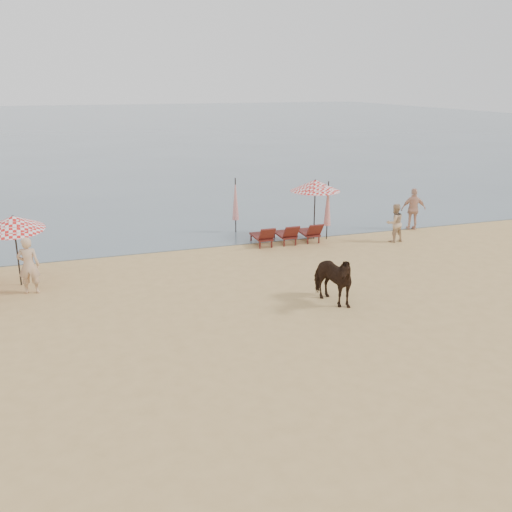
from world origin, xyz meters
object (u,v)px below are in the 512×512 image
Objects in this scene: lounger_cluster_right at (287,234)px; umbrella_open_left_b at (13,223)px; umbrella_closed_right at (328,204)px; beachgoer_left at (29,265)px; umbrella_open_right at (315,185)px; beachgoer_right_a at (395,223)px; cow at (331,279)px; umbrella_closed_left at (235,199)px; beachgoer_right_b at (413,209)px.

umbrella_open_left_b reaches higher than lounger_cluster_right.
umbrella_closed_right reaches higher than beachgoer_left.
umbrella_open_left_b reaches higher than beachgoer_left.
umbrella_open_right is (11.32, 2.14, 0.17)m from umbrella_open_left_b.
cow is at bearing 41.38° from beachgoer_right_a.
umbrella_closed_left is at bearing 126.09° from umbrella_open_right.
lounger_cluster_right is 1.10× the size of umbrella_closed_left.
umbrella_closed_left is 1.53× the size of beachgoer_right_a.
beachgoer_right_a is at bearing -166.65° from beachgoer_left.
beachgoer_left is 0.98× the size of beachgoer_right_b.
beachgoer_right_a is (4.28, -1.12, 0.38)m from lounger_cluster_right.
umbrella_open_right is at bearing 152.94° from umbrella_closed_right.
umbrella_closed_left reaches higher than beachgoer_left.
lounger_cluster_right is at bearing 174.77° from umbrella_open_right.
lounger_cluster_right is 1.44× the size of beachgoer_right_b.
lounger_cluster_right is 6.54m from cow.
beachgoer_right_b is at bearing -162.24° from beachgoer_left.
beachgoer_left is (-9.61, -2.67, 0.50)m from lounger_cluster_right.
beachgoer_right_b is (7.58, -1.95, -0.56)m from umbrella_closed_left.
cow is at bearing -130.02° from umbrella_open_right.
cow is 9.25m from beachgoer_left.
cow is (-2.99, -6.54, -0.72)m from umbrella_closed_right.
umbrella_closed_right is 1.55× the size of beachgoer_right_a.
umbrella_closed_left is (8.49, 4.07, -0.59)m from umbrella_open_left_b.
umbrella_closed_left is at bearing 2.54° from beachgoer_right_b.
umbrella_closed_left is at bearing -33.50° from beachgoer_right_a.
beachgoer_right_b is (16.07, 2.12, -1.15)m from umbrella_open_left_b.
lounger_cluster_right is at bearing -176.66° from umbrella_closed_right.
umbrella_closed_left is 7.85m from beachgoer_right_b.
beachgoer_right_b is (4.75, -0.02, -1.32)m from umbrella_open_right.
lounger_cluster_right is 1.44× the size of cow.
beachgoer_right_a is at bearing -14.17° from lounger_cluster_right.
umbrella_closed_left is at bearing 48.90° from umbrella_open_left_b.
umbrella_closed_right is (11.79, 1.90, -0.58)m from umbrella_open_left_b.
umbrella_closed_right is 4.32m from beachgoer_right_b.
beachgoer_right_b is at bearing -144.66° from beachgoer_right_a.
umbrella_open_left_b reaches higher than cow.
umbrella_open_right reaches higher than umbrella_closed_left.
umbrella_closed_right is 1.35× the size of beachgoer_left.
cow is 1.17× the size of beachgoer_right_a.
umbrella_open_right reaches higher than beachgoer_left.
lounger_cluster_right is at bearing 20.03° from beachgoer_right_b.
umbrella_open_right is 1.59× the size of beachgoer_right_a.
lounger_cluster_right is 2.92m from umbrella_closed_left.
umbrella_open_left_b is at bearing -61.22° from beachgoer_left.
lounger_cluster_right is 9.98m from beachgoer_left.
umbrella_open_left_b is at bearing -0.24° from beachgoer_right_a.
beachgoer_right_a reaches higher than lounger_cluster_right.
umbrella_open_right reaches higher than cow.
umbrella_open_right is at bearing 16.69° from beachgoer_right_b.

